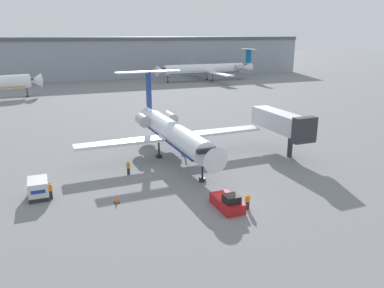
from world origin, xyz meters
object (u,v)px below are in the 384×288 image
worker_on_apron (50,190)px  airplane_parked_far_right (207,69)px  luggage_cart (38,188)px  worker_near_tug (248,201)px  worker_by_wing (128,168)px  airplane_main (173,132)px  traffic_cone_left (117,200)px  jet_bridge (282,122)px  pushback_tug (227,202)px

worker_on_apron → airplane_parked_far_right: 104.89m
luggage_cart → worker_on_apron: 1.52m
worker_near_tug → worker_by_wing: 16.21m
worker_near_tug → worker_on_apron: worker_on_apron is taller
worker_near_tug → worker_by_wing: worker_by_wing is taller
worker_near_tug → airplane_parked_far_right: (39.31, 97.65, 3.27)m
airplane_main → worker_near_tug: size_ratio=15.86×
traffic_cone_left → jet_bridge: jet_bridge is taller
worker_by_wing → traffic_cone_left: (-2.90, -7.48, -0.54)m
pushback_tug → luggage_cart: 19.76m
traffic_cone_left → airplane_parked_far_right: airplane_parked_far_right is taller
pushback_tug → worker_near_tug: bearing=-27.9°
airplane_parked_far_right → traffic_cone_left: bearing=-119.1°
worker_by_wing → airplane_parked_far_right: bearing=60.2°
luggage_cart → traffic_cone_left: luggage_cart is taller
pushback_tug → luggage_cart: luggage_cart is taller
traffic_cone_left → worker_on_apron: bearing=150.4°
luggage_cart → jet_bridge: 32.96m
jet_bridge → pushback_tug: bearing=-139.2°
worker_by_wing → worker_on_apron: (-9.04, -3.99, 0.09)m
worker_near_tug → worker_by_wing: (-8.70, 13.67, 0.03)m
worker_by_wing → traffic_cone_left: bearing=-111.2°
jet_bridge → worker_on_apron: bearing=-171.8°
worker_by_wing → luggage_cart: bearing=-163.6°
pushback_tug → jet_bridge: (15.40, 13.31, 3.82)m
luggage_cart → jet_bridge: size_ratio=0.27×
traffic_cone_left → pushback_tug: bearing=-28.2°
worker_on_apron → traffic_cone_left: bearing=-29.6°
airplane_main → worker_on_apron: (-16.32, -8.28, -2.69)m
worker_by_wing → airplane_parked_far_right: 96.78m
worker_by_wing → traffic_cone_left: size_ratio=2.33×
worker_on_apron → luggage_cart: bearing=139.8°
airplane_parked_far_right → jet_bridge: size_ratio=3.23×
luggage_cart → worker_near_tug: luggage_cart is taller
pushback_tug → worker_by_wing: pushback_tug is taller
worker_on_apron → airplane_main: bearing=26.9°
worker_near_tug → worker_on_apron: size_ratio=0.90×
airplane_parked_far_right → jet_bridge: airplane_parked_far_right is taller
worker_by_wing → jet_bridge: bearing=1.4°
traffic_cone_left → jet_bridge: bearing=17.6°
airplane_main → airplane_parked_far_right: bearing=62.9°
airplane_main → worker_by_wing: bearing=-149.5°
luggage_cart → worker_near_tug: size_ratio=1.87×
worker_on_apron → airplane_parked_far_right: airplane_parked_far_right is taller
worker_near_tug → traffic_cone_left: bearing=151.9°
luggage_cart → worker_on_apron: (1.16, -0.98, 0.01)m
worker_by_wing → airplane_main: bearing=30.5°
airplane_parked_far_right → jet_bridge: 87.27m
airplane_main → airplane_parked_far_right: 89.50m
airplane_main → worker_on_apron: size_ratio=14.26×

